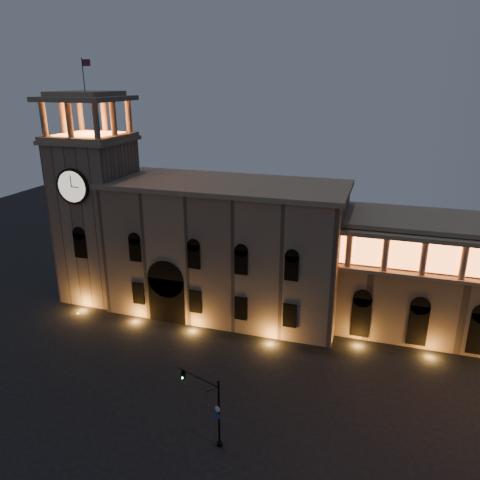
{
  "coord_description": "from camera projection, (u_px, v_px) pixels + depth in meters",
  "views": [
    {
      "loc": [
        17.22,
        -32.65,
        29.83
      ],
      "look_at": [
        1.84,
        16.0,
        12.26
      ],
      "focal_mm": 35.0,
      "sensor_mm": 36.0,
      "label": 1
    }
  ],
  "objects": [
    {
      "name": "clock_tower",
      "position": [
        97.0,
        211.0,
        64.74
      ],
      "size": [
        9.8,
        9.8,
        32.4
      ],
      "color": "#7E6552",
      "rests_on": "ground"
    },
    {
      "name": "ground",
      "position": [
        170.0,
        413.0,
        44.06
      ],
      "size": [
        160.0,
        160.0,
        0.0
      ],
      "primitive_type": "plane",
      "color": "black",
      "rests_on": "ground"
    },
    {
      "name": "traffic_light",
      "position": [
        212.0,
        408.0,
        39.6
      ],
      "size": [
        4.54,
        1.83,
        6.56
      ],
      "rotation": [
        0.0,
        0.0,
        -0.34
      ],
      "color": "black",
      "rests_on": "ground"
    },
    {
      "name": "government_building",
      "position": [
        225.0,
        248.0,
        61.57
      ],
      "size": [
        30.8,
        12.8,
        17.6
      ],
      "color": "#7E6552",
      "rests_on": "ground"
    }
  ]
}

